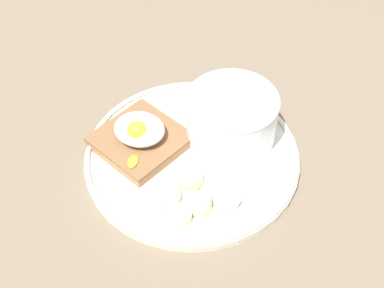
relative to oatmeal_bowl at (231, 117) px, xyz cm
name	(u,v)px	position (x,y,z in cm)	size (l,w,h in cm)	color
ground_plane	(192,165)	(3.29, 4.82, -5.45)	(120.00, 120.00, 2.00)	#70614C
plate	(192,156)	(3.29, 4.82, -3.65)	(26.75, 26.75, 1.60)	silver
oatmeal_bowl	(231,117)	(0.00, 0.00, 0.00)	(11.46, 11.46, 6.66)	white
toast_slice	(141,140)	(9.89, 5.80, -2.56)	(12.85, 12.85, 1.59)	brown
poached_egg	(139,130)	(9.84, 5.98, -0.43)	(6.39, 8.02, 3.43)	white
banana_slice_front	(199,203)	(-0.50, 11.86, -2.73)	(3.93, 3.86, 1.62)	beige
banana_slice_left	(227,198)	(-3.16, 9.96, -2.77)	(4.48, 4.42, 1.63)	beige
banana_slice_back	(179,216)	(0.94, 14.29, -2.87)	(3.80, 3.79, 1.21)	beige
banana_slice_right	(190,179)	(1.86, 8.99, -2.74)	(4.24, 4.16, 1.66)	#F5EBB0
banana_slice_inner	(169,197)	(3.05, 12.25, -2.88)	(4.41, 4.43, 1.41)	#F6E7BA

